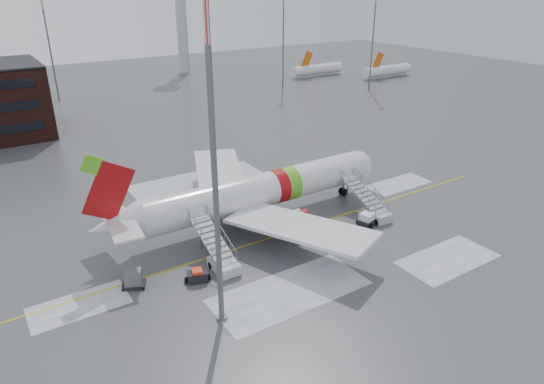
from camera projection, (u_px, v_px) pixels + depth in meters
ground at (283, 229)px, 53.07m from camera, size 260.00×260.00×0.00m
airliner at (255, 193)px, 53.57m from camera, size 35.03×32.97×11.18m
airstair_fwd at (372, 208)px, 55.27m from camera, size 2.05×7.70×3.48m
airstair_aft at (220, 257)px, 45.61m from camera, size 2.05×7.70×3.48m
pushback_tug at (368, 219)px, 53.66m from camera, size 2.91×2.48×1.50m
uld_container at (133, 279)px, 42.82m from camera, size 2.37×2.10×1.60m
baggage_tractor at (197, 276)px, 43.67m from camera, size 2.45×1.58×1.21m
light_mast_near at (214, 156)px, 33.42m from camera, size 1.20×1.20×26.90m
control_tower at (180, 4)px, 133.34m from camera, size 6.40×6.40×30.00m
light_mast_far_ne at (283, 30)px, 115.96m from camera, size 1.20×1.20×24.25m
light_mast_far_n at (48, 36)px, 103.38m from camera, size 1.20×1.20×24.25m
light_mast_far_e at (373, 31)px, 113.17m from camera, size 1.20×1.20×24.25m
distant_aircraft at (340, 78)px, 133.29m from camera, size 35.00×18.00×8.00m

